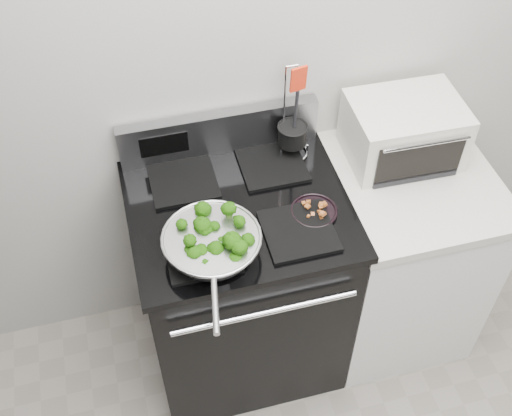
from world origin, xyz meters
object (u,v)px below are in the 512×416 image
object	(u,v)px
bacon_plate	(314,209)
skillet	(212,243)
toaster_oven	(404,131)
utensil_holder	(292,139)
gas_range	(241,282)

from	to	relation	value
bacon_plate	skillet	bearing A→B (deg)	-167.23
bacon_plate	toaster_oven	world-z (taller)	toaster_oven
bacon_plate	utensil_holder	xyz separation A→B (m)	(0.01, 0.32, 0.05)
gas_range	toaster_oven	xyz separation A→B (m)	(0.68, 0.13, 0.55)
gas_range	bacon_plate	xyz separation A→B (m)	(0.25, -0.10, 0.48)
skillet	utensil_holder	distance (m)	0.57
utensil_holder	bacon_plate	bearing A→B (deg)	-103.09
bacon_plate	utensil_holder	distance (m)	0.32
skillet	utensil_holder	xyz separation A→B (m)	(0.40, 0.40, 0.02)
bacon_plate	toaster_oven	size ratio (longest dim) A/B	0.39
gas_range	utensil_holder	world-z (taller)	utensil_holder
gas_range	toaster_oven	distance (m)	0.88
skillet	toaster_oven	world-z (taller)	toaster_oven
skillet	utensil_holder	bearing A→B (deg)	55.14
skillet	utensil_holder	size ratio (longest dim) A/B	1.30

